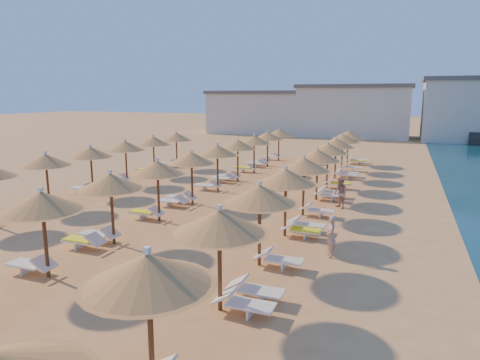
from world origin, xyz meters
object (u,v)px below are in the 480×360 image
at_px(parasol_row_west, 192,159).
at_px(beachgoer_a, 331,236).
at_px(parasol_row_east, 304,165).
at_px(beachgoer_b, 340,193).

relative_size(parasol_row_west, beachgoer_a, 23.66).
distance_m(parasol_row_east, parasol_row_west, 6.11).
relative_size(parasol_row_east, parasol_row_west, 1.00).
xyz_separation_m(parasol_row_east, beachgoer_b, (1.52, 1.99, -1.68)).
bearing_deg(parasol_row_east, beachgoer_b, 52.58).
height_order(parasol_row_west, beachgoer_a, parasol_row_west).
distance_m(beachgoer_b, beachgoer_a, 7.13).
bearing_deg(parasol_row_west, parasol_row_east, 0.00).
xyz_separation_m(parasol_row_west, beachgoer_b, (7.63, 1.99, -1.68)).
bearing_deg(beachgoer_a, parasol_row_east, -170.30).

